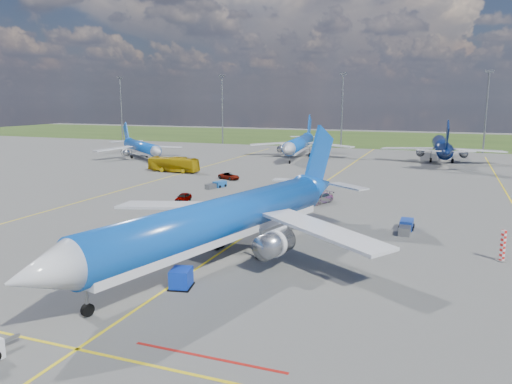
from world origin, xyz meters
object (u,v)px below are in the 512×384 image
(bg_jet_nw, at_px, (142,159))
(main_airliner, at_px, (221,261))
(baggage_tug_c, at_px, (217,185))
(apron_bus, at_px, (174,164))
(uld_container, at_px, (181,278))
(bg_jet_nnw, at_px, (299,157))
(baggage_tug_w, at_px, (406,227))
(service_car_c, at_px, (319,198))
(service_car_b, at_px, (229,176))
(warning_post, at_px, (503,246))
(bg_jet_n, at_px, (441,161))
(service_car_a, at_px, (183,197))

(bg_jet_nw, relative_size, main_airliner, 0.73)
(baggage_tug_c, bearing_deg, apron_bus, 155.68)
(uld_container, xyz_separation_m, apron_bus, (-33.38, 56.19, 0.78))
(bg_jet_nnw, height_order, main_airliner, main_airliner)
(baggage_tug_c, bearing_deg, main_airliner, -48.60)
(baggage_tug_w, distance_m, baggage_tug_c, 37.30)
(bg_jet_nnw, distance_m, service_car_c, 56.85)
(service_car_b, bearing_deg, warning_post, -105.24)
(bg_jet_n, xyz_separation_m, service_car_c, (-15.84, -58.60, 0.75))
(service_car_a, bearing_deg, apron_bus, 115.96)
(warning_post, relative_size, baggage_tug_c, 0.65)
(uld_container, distance_m, service_car_a, 34.38)
(service_car_a, bearing_deg, uld_container, -67.95)
(warning_post, bearing_deg, bg_jet_nw, 143.96)
(bg_jet_n, bearing_deg, warning_post, 91.24)
(bg_jet_nw, bearing_deg, main_airliner, -101.72)
(service_car_c, bearing_deg, service_car_b, 165.44)
(bg_jet_nw, xyz_separation_m, apron_bus, (19.08, -16.91, 1.56))
(uld_container, bearing_deg, main_airliner, 75.30)
(baggage_tug_w, bearing_deg, bg_jet_n, 88.00)
(baggage_tug_w, bearing_deg, service_car_c, 138.54)
(apron_bus, bearing_deg, baggage_tug_w, -119.48)
(service_car_a, bearing_deg, warning_post, -24.68)
(bg_jet_n, xyz_separation_m, baggage_tug_w, (-2.70, -70.29, 0.53))
(service_car_a, height_order, baggage_tug_c, service_car_a)
(bg_jet_nw, distance_m, service_car_c, 66.13)
(apron_bus, relative_size, baggage_tug_c, 2.42)
(bg_jet_nw, bearing_deg, uld_container, -104.66)
(main_airliner, bearing_deg, baggage_tug_w, 63.18)
(bg_jet_nw, xyz_separation_m, bg_jet_n, (70.86, 21.93, 0.00))
(bg_jet_nw, distance_m, service_car_b, 40.16)
(main_airliner, distance_m, baggage_tug_w, 23.47)
(warning_post, bearing_deg, baggage_tug_c, 148.41)
(apron_bus, distance_m, service_car_a, 31.03)
(service_car_a, distance_m, baggage_tug_c, 12.49)
(main_airliner, relative_size, service_car_c, 8.58)
(bg_jet_nnw, xyz_separation_m, baggage_tug_c, (-1.01, -47.55, 0.47))
(bg_jet_nnw, relative_size, baggage_tug_c, 8.31)
(bg_jet_nw, height_order, service_car_b, bg_jet_nw)
(main_airliner, bearing_deg, bg_jet_nnw, 115.50)
(bg_jet_nnw, relative_size, apron_bus, 3.44)
(warning_post, height_order, service_car_a, warning_post)
(bg_jet_nw, relative_size, baggage_tug_c, 6.94)
(bg_jet_nnw, distance_m, uld_container, 91.55)
(bg_jet_nw, height_order, uld_container, bg_jet_nw)
(uld_container, bearing_deg, bg_jet_n, 66.26)
(service_car_b, bearing_deg, service_car_c, -102.09)
(apron_bus, bearing_deg, bg_jet_nnw, -23.90)
(bg_jet_nw, bearing_deg, baggage_tug_w, -85.68)
(baggage_tug_w, bearing_deg, main_airliner, -131.04)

